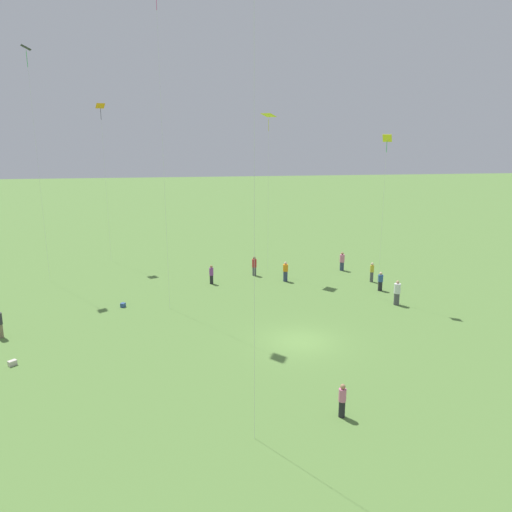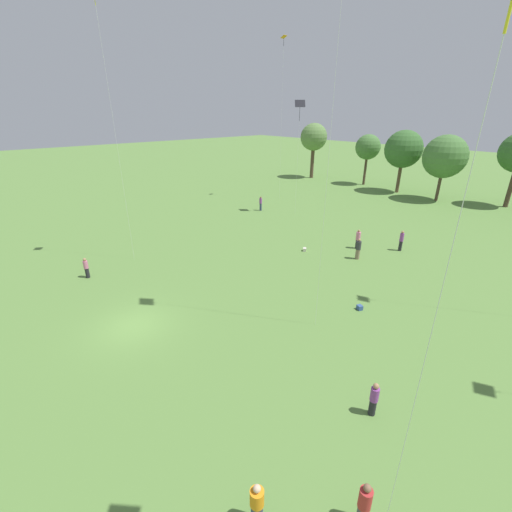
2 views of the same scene
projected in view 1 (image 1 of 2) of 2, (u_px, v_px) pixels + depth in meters
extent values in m
plane|color=#5B843D|center=(301.00, 341.00, 30.86)|extent=(240.00, 240.00, 0.00)
cylinder|color=#333D5B|center=(342.00, 266.00, 46.67)|extent=(0.54, 0.54, 0.80)
cylinder|color=pink|center=(342.00, 258.00, 46.49)|extent=(0.63, 0.63, 0.72)
sphere|color=#A87A56|center=(342.00, 253.00, 46.37)|extent=(0.24, 0.24, 0.24)
cylinder|color=#333D5B|center=(285.00, 276.00, 43.25)|extent=(0.48, 0.48, 0.91)
cylinder|color=orange|center=(286.00, 268.00, 43.06)|extent=(0.56, 0.56, 0.60)
sphere|color=beige|center=(286.00, 263.00, 42.96)|extent=(0.24, 0.24, 0.24)
cylinder|color=#847056|center=(0.00, 331.00, 31.34)|extent=(0.44, 0.44, 0.89)
cylinder|color=#4C4C51|center=(397.00, 299.00, 37.34)|extent=(0.42, 0.42, 0.90)
cylinder|color=white|center=(397.00, 288.00, 37.15)|extent=(0.50, 0.50, 0.74)
sphere|color=tan|center=(398.00, 282.00, 37.03)|extent=(0.24, 0.24, 0.24)
cylinder|color=#4C4C51|center=(254.00, 271.00, 45.00)|extent=(0.43, 0.43, 0.79)
cylinder|color=#B72D2D|center=(254.00, 263.00, 44.82)|extent=(0.51, 0.51, 0.73)
sphere|color=brown|center=(254.00, 258.00, 44.71)|extent=(0.24, 0.24, 0.24)
cylinder|color=#4C4C51|center=(372.00, 277.00, 43.08)|extent=(0.33, 0.33, 0.88)
cylinder|color=gold|center=(372.00, 269.00, 42.91)|extent=(0.39, 0.39, 0.59)
sphere|color=beige|center=(372.00, 264.00, 42.81)|extent=(0.24, 0.24, 0.24)
cylinder|color=#232328|center=(342.00, 409.00, 22.58)|extent=(0.33, 0.33, 0.79)
cylinder|color=pink|center=(342.00, 395.00, 22.41)|extent=(0.38, 0.38, 0.60)
sphere|color=#A87A56|center=(343.00, 387.00, 22.31)|extent=(0.24, 0.24, 0.24)
cylinder|color=#232328|center=(380.00, 286.00, 40.70)|extent=(0.48, 0.48, 0.77)
cylinder|color=#2D5193|center=(381.00, 278.00, 40.54)|extent=(0.56, 0.56, 0.56)
sphere|color=beige|center=(381.00, 274.00, 40.44)|extent=(0.24, 0.24, 0.24)
cylinder|color=#232328|center=(211.00, 280.00, 42.53)|extent=(0.38, 0.38, 0.76)
cylinder|color=purple|center=(211.00, 272.00, 42.36)|extent=(0.45, 0.45, 0.64)
sphere|color=#A87A56|center=(211.00, 267.00, 42.25)|extent=(0.24, 0.24, 0.24)
cylinder|color=silver|center=(254.00, 216.00, 18.79)|extent=(0.01, 0.01, 18.99)
cylinder|color=#E54C99|center=(156.00, 2.00, 31.65)|extent=(0.04, 0.04, 0.90)
cylinder|color=silver|center=(163.00, 161.00, 34.04)|extent=(0.01, 0.01, 21.35)
cube|color=orange|center=(100.00, 106.00, 46.58)|extent=(0.92, 0.98, 0.45)
cylinder|color=black|center=(101.00, 114.00, 46.76)|extent=(0.04, 0.04, 1.01)
cylinder|color=silver|center=(106.00, 186.00, 48.39)|extent=(0.01, 0.01, 15.00)
cube|color=yellow|center=(269.00, 115.00, 42.98)|extent=(1.45, 1.45, 0.30)
cylinder|color=yellow|center=(269.00, 125.00, 43.18)|extent=(0.04, 0.04, 1.02)
cylinder|color=silver|center=(268.00, 196.00, 44.67)|extent=(0.01, 0.01, 14.02)
cube|color=yellow|center=(387.00, 138.00, 36.09)|extent=(0.68, 0.76, 0.54)
cylinder|color=green|center=(387.00, 147.00, 36.24)|extent=(0.04, 0.04, 0.82)
cylinder|color=silver|center=(382.00, 221.00, 37.55)|extent=(0.01, 0.01, 12.17)
cube|color=black|center=(26.00, 47.00, 38.76)|extent=(0.98, 0.94, 0.36)
cylinder|color=green|center=(27.00, 59.00, 38.96)|extent=(0.04, 0.04, 1.22)
cylinder|color=silver|center=(39.00, 171.00, 41.04)|extent=(0.01, 0.01, 19.00)
cube|color=beige|center=(12.00, 363.00, 27.64)|extent=(0.50, 0.52, 0.29)
cube|color=#33518C|center=(123.00, 305.00, 36.90)|extent=(0.42, 0.40, 0.31)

